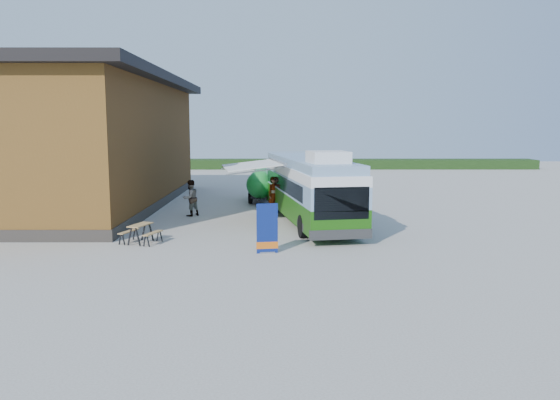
{
  "coord_description": "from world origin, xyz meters",
  "views": [
    {
      "loc": [
        0.19,
        -21.39,
        4.61
      ],
      "look_at": [
        0.25,
        2.21,
        1.4
      ],
      "focal_mm": 35.0,
      "sensor_mm": 36.0,
      "label": 1
    }
  ],
  "objects_px": {
    "banner": "(267,233)",
    "picnic_table": "(141,229)",
    "person_b": "(190,198)",
    "slurry_tanker": "(262,182)",
    "person_a": "(274,195)",
    "bus": "(309,187)"
  },
  "relations": [
    {
      "from": "person_a",
      "to": "person_b",
      "type": "height_order",
      "value": "person_a"
    },
    {
      "from": "banner",
      "to": "slurry_tanker",
      "type": "distance_m",
      "value": 13.95
    },
    {
      "from": "banner",
      "to": "slurry_tanker",
      "type": "relative_size",
      "value": 0.34
    },
    {
      "from": "bus",
      "to": "slurry_tanker",
      "type": "relative_size",
      "value": 2.18
    },
    {
      "from": "banner",
      "to": "bus",
      "type": "bearing_deg",
      "value": 64.77
    },
    {
      "from": "person_a",
      "to": "slurry_tanker",
      "type": "bearing_deg",
      "value": 69.03
    },
    {
      "from": "banner",
      "to": "picnic_table",
      "type": "distance_m",
      "value": 5.33
    },
    {
      "from": "bus",
      "to": "person_b",
      "type": "xyz_separation_m",
      "value": [
        -5.99,
        1.67,
        -0.77
      ]
    },
    {
      "from": "person_b",
      "to": "picnic_table",
      "type": "bearing_deg",
      "value": 36.34
    },
    {
      "from": "bus",
      "to": "banner",
      "type": "xyz_separation_m",
      "value": [
        -1.87,
        -6.67,
        -0.96
      ]
    },
    {
      "from": "person_a",
      "to": "person_b",
      "type": "relative_size",
      "value": 1.05
    },
    {
      "from": "picnic_table",
      "to": "person_a",
      "type": "bearing_deg",
      "value": 72.86
    },
    {
      "from": "bus",
      "to": "picnic_table",
      "type": "bearing_deg",
      "value": -153.95
    },
    {
      "from": "banner",
      "to": "picnic_table",
      "type": "xyz_separation_m",
      "value": [
        -5.04,
        1.72,
        -0.18
      ]
    },
    {
      "from": "bus",
      "to": "slurry_tanker",
      "type": "bearing_deg",
      "value": 99.3
    },
    {
      "from": "slurry_tanker",
      "to": "person_a",
      "type": "bearing_deg",
      "value": -78.66
    },
    {
      "from": "bus",
      "to": "banner",
      "type": "height_order",
      "value": "bus"
    },
    {
      "from": "person_a",
      "to": "person_b",
      "type": "distance_m",
      "value": 4.39
    },
    {
      "from": "bus",
      "to": "person_a",
      "type": "height_order",
      "value": "bus"
    },
    {
      "from": "person_b",
      "to": "banner",
      "type": "bearing_deg",
      "value": 70.57
    },
    {
      "from": "bus",
      "to": "person_a",
      "type": "distance_m",
      "value": 3.16
    },
    {
      "from": "person_b",
      "to": "slurry_tanker",
      "type": "xyz_separation_m",
      "value": [
        3.51,
        5.6,
        0.23
      ]
    }
  ]
}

